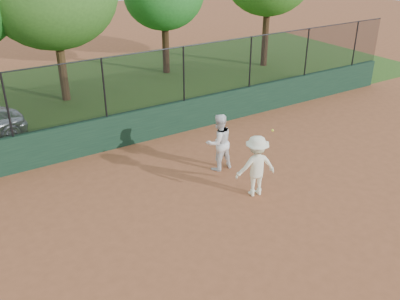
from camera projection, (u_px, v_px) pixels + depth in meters
ground at (220, 234)px, 11.11m from camera, size 80.00×80.00×0.00m
back_wall at (122, 130)px, 15.40m from camera, size 26.00×0.20×1.20m
grass_strip at (71, 97)px, 20.23m from camera, size 36.00×12.00×0.01m
player_second at (219, 142)px, 13.77m from camera, size 0.89×0.70×1.83m
player_main at (256, 166)px, 12.40m from camera, size 1.30×0.94×1.99m
fence_assembly at (118, 85)px, 14.67m from camera, size 26.00×0.06×2.00m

